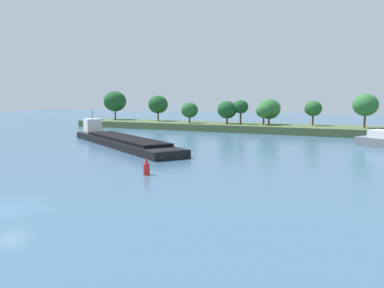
% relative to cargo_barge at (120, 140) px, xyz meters
% --- Properties ---
extents(ground_plane, '(400.00, 400.00, 0.00)m').
position_rel_cargo_barge_xyz_m(ground_plane, '(16.93, -35.85, -0.92)').
color(ground_plane, '#3D607F').
extents(treeline_island, '(90.59, 13.73, 10.51)m').
position_rel_cargo_barge_xyz_m(treeline_island, '(3.03, 39.50, 1.83)').
color(treeline_island, '#4C6038').
rests_on(treeline_island, ground).
extents(cargo_barge, '(34.78, 24.41, 5.81)m').
position_rel_cargo_barge_xyz_m(cargo_barge, '(0.00, 0.00, 0.00)').
color(cargo_barge, black).
rests_on(cargo_barge, ground).
extents(channel_buoy_red, '(0.70, 0.70, 1.90)m').
position_rel_cargo_barge_xyz_m(channel_buoy_red, '(18.98, -20.35, -0.11)').
color(channel_buoy_red, red).
rests_on(channel_buoy_red, ground).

